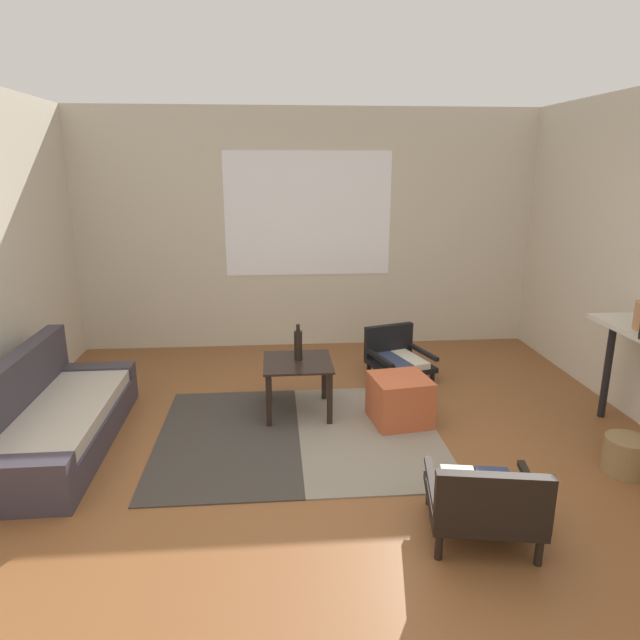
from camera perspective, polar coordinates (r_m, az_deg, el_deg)
name	(u,v)px	position (r m, az deg, el deg)	size (l,w,h in m)	color
ground_plane	(336,477)	(4.03, 1.68, -15.62)	(7.80, 7.80, 0.00)	brown
far_wall_with_window	(308,230)	(6.54, -1.23, 9.08)	(5.60, 0.13, 2.70)	beige
area_rug	(299,435)	(4.57, -2.14, -11.56)	(2.22, 1.81, 0.01)	#38332D
couch	(52,420)	(4.75, -25.60, -9.16)	(0.75, 1.87, 0.71)	#38333D
coffee_table	(298,372)	(4.82, -2.27, -5.26)	(0.58, 0.60, 0.47)	black
armchair_by_window	(397,356)	(5.72, 7.81, -3.64)	(0.68, 0.70, 0.50)	black
armchair_striped_foreground	(484,501)	(3.45, 16.36, -17.18)	(0.71, 0.70, 0.53)	black
ottoman_orange	(400,400)	(4.74, 8.09, -8.04)	(0.45, 0.45, 0.40)	#BC5633
glass_bottle	(298,345)	(4.78, -2.23, -2.51)	(0.07, 0.07, 0.32)	black
wicker_basket	(626,455)	(4.54, 28.62, -11.97)	(0.30, 0.30, 0.26)	olive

